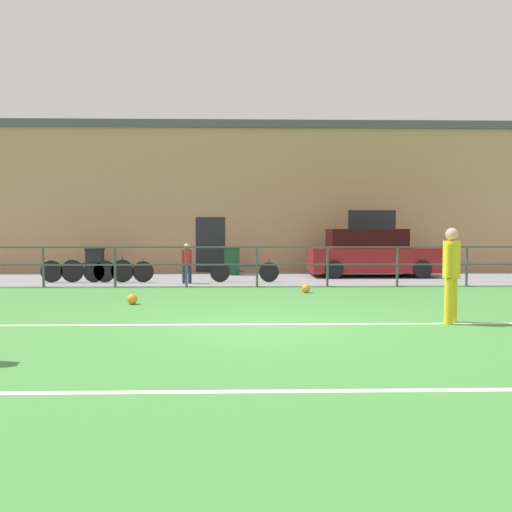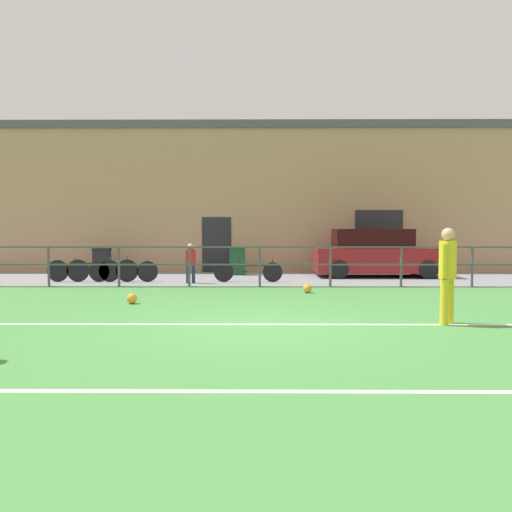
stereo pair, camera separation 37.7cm
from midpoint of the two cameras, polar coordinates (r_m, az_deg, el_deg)
The scene contains 17 objects.
ground at distance 8.72m, azimuth 1.63°, elevation -7.85°, with size 60.00×44.00×0.04m, color #478C42.
field_line_touchline at distance 8.85m, azimuth 1.61°, elevation -7.55°, with size 36.00×0.11×0.00m, color white.
field_line_hash at distance 5.29m, azimuth 2.44°, elevation -14.71°, with size 36.00×0.11×0.00m, color white.
pavement_strip at distance 17.14m, azimuth 1.05°, elevation -2.48°, with size 48.00×5.00×0.02m, color gray.
perimeter_fence at distance 14.59m, azimuth 1.15°, elevation -0.51°, with size 36.07×0.07×1.15m.
clubhouse_facade at distance 20.81m, azimuth 0.95°, elevation 6.37°, with size 28.00×2.56×5.75m.
player_striker at distance 9.41m, azimuth 21.47°, elevation -1.41°, with size 0.32×0.37×1.64m.
soccer_ball_match at distance 11.56m, azimuth -12.64°, elevation -4.61°, with size 0.23×0.23×0.23m, color orange.
soccer_ball_spare at distance 13.31m, azimuth 6.50°, elevation -3.58°, with size 0.23×0.23×0.23m, color orange.
spectator_child at distance 15.54m, azimuth -6.56°, elevation -0.51°, with size 0.32×0.21×1.19m.
parked_car_red at distance 18.17m, azimuth 13.71°, elevation 0.20°, with size 4.28×1.87×1.63m.
bicycle_parked_0 at distance 16.66m, azimuth -17.89°, elevation -1.53°, with size 2.27×0.04×0.76m.
bicycle_parked_1 at distance 16.49m, azimuth -15.97°, elevation -1.52°, with size 2.20×0.04×0.78m.
bicycle_parked_2 at distance 15.82m, azimuth -0.21°, elevation -1.74°, with size 2.11×0.04×0.71m.
bicycle_parked_3 at distance 16.32m, azimuth -13.81°, elevation -1.61°, with size 2.13×0.04×0.74m.
trash_bin_0 at distance 18.42m, azimuth -1.48°, elevation -0.49°, with size 0.57×0.48×1.01m.
trash_bin_1 at distance 19.39m, azimuth -16.12°, elevation -0.53°, with size 0.58×0.50×0.95m.
Camera 2 is at (0.01, -8.57, 1.59)m, focal length 36.24 mm.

